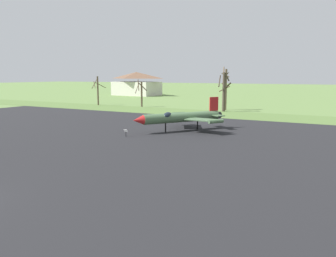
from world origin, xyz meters
TOP-DOWN VIEW (x-y plane):
  - asphalt_apron at (0.00, 17.44)m, footprint 102.16×58.12m
  - grass_verge_strip at (0.00, 52.49)m, footprint 162.16×12.00m
  - jet_fighter_front_right at (0.30, 30.79)m, footprint 10.64×12.21m
  - info_placard_front_right at (-3.78, 23.41)m, footprint 0.63×0.31m
  - bare_tree_far_left at (-36.49, 57.14)m, footprint 3.26×3.21m
  - bare_tree_left_of_center at (-24.06, 58.34)m, footprint 3.05×2.56m
  - bare_tree_center at (-3.77, 60.90)m, footprint 2.74×2.81m
  - bare_tree_right_of_center at (-2.95, 57.63)m, footprint 2.70×2.70m
  - visitor_building at (-51.88, 98.07)m, footprint 18.75×12.33m

SIDE VIEW (x-z plane):
  - asphalt_apron at x=0.00m, z-range 0.00..0.05m
  - grass_verge_strip at x=0.00m, z-range 0.00..0.06m
  - info_placard_front_right at x=-3.78m, z-range 0.13..1.09m
  - jet_fighter_front_right at x=0.30m, z-range -0.33..4.21m
  - bare_tree_left_of_center at x=-24.06m, z-range 0.17..6.81m
  - bare_tree_far_left at x=-36.49m, z-range 0.26..7.62m
  - visitor_building at x=-51.88m, z-range -0.11..8.73m
  - bare_tree_right_of_center at x=-2.95m, z-range 0.31..8.57m
  - bare_tree_center at x=-3.77m, z-range 0.24..9.72m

